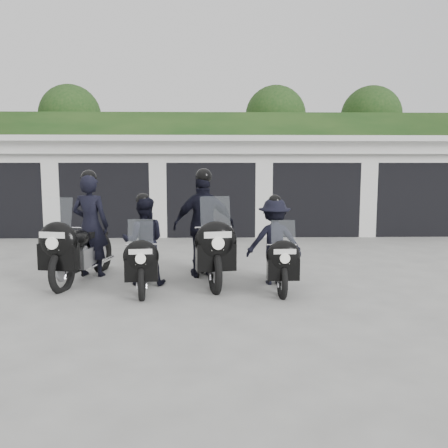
{
  "coord_description": "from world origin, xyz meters",
  "views": [
    {
      "loc": [
        0.02,
        -8.43,
        2.14
      ],
      "look_at": [
        0.24,
        0.27,
        1.05
      ],
      "focal_mm": 38.0,
      "sensor_mm": 36.0,
      "label": 1
    }
  ],
  "objects_px": {
    "police_bike_b": "(143,247)",
    "police_bike_a": "(83,236)",
    "police_bike_c": "(206,231)",
    "police_bike_d": "(275,246)"
  },
  "relations": [
    {
      "from": "police_bike_b",
      "to": "police_bike_a",
      "type": "bearing_deg",
      "value": 149.14
    },
    {
      "from": "police_bike_a",
      "to": "police_bike_b",
      "type": "relative_size",
      "value": 1.23
    },
    {
      "from": "police_bike_b",
      "to": "police_bike_c",
      "type": "bearing_deg",
      "value": 22.01
    },
    {
      "from": "police_bike_b",
      "to": "police_bike_c",
      "type": "height_order",
      "value": "police_bike_c"
    },
    {
      "from": "police_bike_a",
      "to": "police_bike_b",
      "type": "height_order",
      "value": "police_bike_a"
    },
    {
      "from": "police_bike_c",
      "to": "police_bike_d",
      "type": "distance_m",
      "value": 1.36
    },
    {
      "from": "police_bike_b",
      "to": "police_bike_d",
      "type": "height_order",
      "value": "police_bike_b"
    },
    {
      "from": "police_bike_a",
      "to": "police_bike_c",
      "type": "relative_size",
      "value": 0.98
    },
    {
      "from": "police_bike_d",
      "to": "police_bike_c",
      "type": "bearing_deg",
      "value": 155.69
    },
    {
      "from": "police_bike_a",
      "to": "police_bike_d",
      "type": "height_order",
      "value": "police_bike_a"
    }
  ]
}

